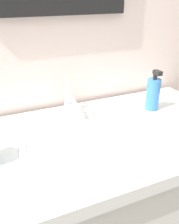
# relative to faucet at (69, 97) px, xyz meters

# --- Properties ---
(tiled_wall_back) EXTENTS (2.30, 0.04, 2.40)m
(tiled_wall_back) POSITION_rel_faucet_xyz_m (-0.00, 0.11, 0.26)
(tiled_wall_back) COLOR beige
(tiled_wall_back) RESTS_ON ground
(sink_basin) EXTENTS (0.46, 0.46, 0.11)m
(sink_basin) POSITION_rel_faucet_xyz_m (-0.00, -0.22, -0.10)
(sink_basin) COLOR white
(sink_basin) RESTS_ON vanity_counter
(faucet) EXTENTS (0.02, 0.15, 0.13)m
(faucet) POSITION_rel_faucet_xyz_m (0.00, 0.00, 0.00)
(faucet) COLOR silver
(faucet) RESTS_ON sink_basin
(soap_dispenser) EXTENTS (0.05, 0.06, 0.16)m
(soap_dispenser) POSITION_rel_faucet_xyz_m (0.31, -0.10, 0.00)
(soap_dispenser) COLOR #3372BF
(soap_dispenser) RESTS_ON vanity_counter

